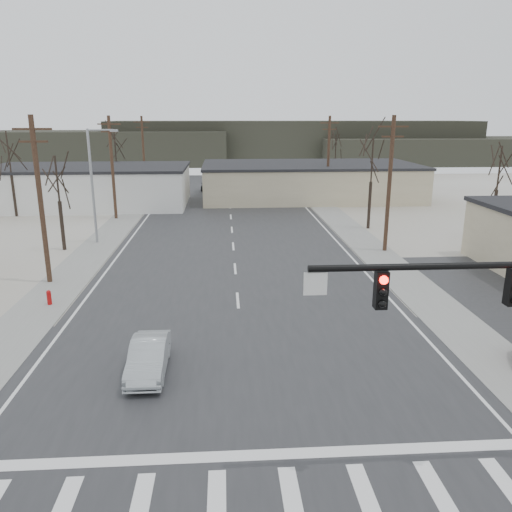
{
  "coord_description": "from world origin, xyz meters",
  "views": [
    {
      "loc": [
        -0.67,
        -18.0,
        9.86
      ],
      "look_at": [
        1.01,
        7.92,
        2.6
      ],
      "focal_mm": 35.0,
      "sensor_mm": 36.0,
      "label": 1
    }
  ],
  "objects_px": {
    "sedan_crossing": "(149,357)",
    "car_far_b": "(208,185)",
    "car_far_a": "(253,196)",
    "fire_hydrant": "(49,297)"
  },
  "relations": [
    {
      "from": "sedan_crossing",
      "to": "fire_hydrant",
      "type": "bearing_deg",
      "value": 129.0
    },
    {
      "from": "sedan_crossing",
      "to": "car_far_b",
      "type": "bearing_deg",
      "value": 88.63
    },
    {
      "from": "sedan_crossing",
      "to": "car_far_a",
      "type": "bearing_deg",
      "value": 80.59
    },
    {
      "from": "sedan_crossing",
      "to": "car_far_a",
      "type": "height_order",
      "value": "car_far_a"
    },
    {
      "from": "car_far_a",
      "to": "sedan_crossing",
      "type": "bearing_deg",
      "value": 97.01
    },
    {
      "from": "car_far_a",
      "to": "car_far_b",
      "type": "relative_size",
      "value": 1.09
    },
    {
      "from": "sedan_crossing",
      "to": "car_far_b",
      "type": "height_order",
      "value": "car_far_b"
    },
    {
      "from": "sedan_crossing",
      "to": "car_far_a",
      "type": "xyz_separation_m",
      "value": [
        6.53,
        40.96,
        0.03
      ]
    },
    {
      "from": "sedan_crossing",
      "to": "car_far_a",
      "type": "distance_m",
      "value": 41.48
    },
    {
      "from": "car_far_a",
      "to": "car_far_b",
      "type": "distance_m",
      "value": 11.96
    }
  ]
}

